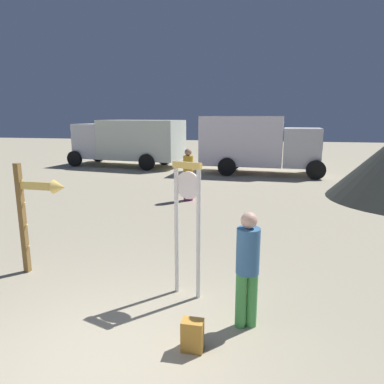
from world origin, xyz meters
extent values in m
plane|color=tan|center=(0.00, 0.00, 0.00)|extent=(80.00, 80.00, 0.00)
cylinder|color=silver|center=(0.51, 2.03, 1.06)|extent=(0.07, 0.07, 2.12)
cylinder|color=silver|center=(0.90, 1.89, 1.06)|extent=(0.07, 0.07, 2.12)
cube|color=#FFCA5C|center=(0.70, 1.96, 2.17)|extent=(0.49, 0.24, 0.10)
cylinder|color=white|center=(0.71, 1.99, 1.85)|extent=(0.43, 0.18, 0.44)
cube|color=black|center=(0.72, 2.01, 1.85)|extent=(0.09, 0.04, 0.08)
cube|color=black|center=(0.72, 2.01, 1.85)|extent=(0.13, 0.06, 0.13)
cube|color=olive|center=(-2.48, 2.22, 1.04)|extent=(0.10, 0.10, 2.08)
cube|color=#F4CA5F|center=(-2.09, 2.20, 1.69)|extent=(0.69, 0.09, 0.14)
cone|color=#F4CA5F|center=(-1.65, 2.18, 1.69)|extent=(0.23, 0.26, 0.25)
sphere|color=#FFDB8B|center=(-2.40, 2.22, 0.52)|extent=(0.04, 0.04, 0.04)
sphere|color=#FFF084|center=(-2.40, 2.22, 0.94)|extent=(0.04, 0.04, 0.04)
sphere|color=#FFDD81|center=(-2.40, 2.22, 1.35)|extent=(0.04, 0.04, 0.04)
sphere|color=#FED982|center=(-2.40, 2.22, 1.77)|extent=(0.04, 0.04, 0.04)
cylinder|color=#469C4A|center=(1.77, 1.25, 0.40)|extent=(0.15, 0.15, 0.81)
cylinder|color=#469C4A|center=(1.62, 1.20, 0.40)|extent=(0.15, 0.15, 0.81)
cylinder|color=#396795|center=(1.70, 1.23, 1.13)|extent=(0.32, 0.32, 0.64)
sphere|color=#E0AC91|center=(1.70, 1.23, 1.56)|extent=(0.22, 0.22, 0.22)
cube|color=#C68732|center=(1.06, 0.56, 0.21)|extent=(0.27, 0.19, 0.41)
cube|color=#B67C3C|center=(1.06, 0.68, 0.14)|extent=(0.19, 0.04, 0.18)
cylinder|color=#C22E64|center=(-0.75, 8.56, 0.44)|extent=(0.17, 0.17, 0.88)
cylinder|color=#C22E64|center=(-0.58, 8.52, 0.44)|extent=(0.17, 0.17, 0.88)
cylinder|color=gold|center=(-0.67, 8.54, 1.23)|extent=(0.35, 0.35, 0.70)
sphere|color=#9C745F|center=(-0.67, 8.54, 1.70)|extent=(0.24, 0.24, 0.24)
cube|color=white|center=(0.78, 15.14, 1.68)|extent=(4.22, 2.40, 2.47)
cube|color=silver|center=(3.75, 14.96, 1.40)|extent=(1.87, 2.15, 1.89)
cube|color=black|center=(4.64, 14.91, 1.78)|extent=(0.13, 1.73, 0.83)
cylinder|color=black|center=(4.34, 13.83, 0.45)|extent=(0.91, 0.30, 0.90)
cylinder|color=black|center=(4.47, 16.03, 0.45)|extent=(0.91, 0.30, 0.90)
cylinder|color=black|center=(0.14, 14.07, 0.45)|extent=(0.91, 0.30, 0.90)
cylinder|color=black|center=(0.27, 16.27, 0.45)|extent=(0.91, 0.30, 0.90)
cube|color=silver|center=(-5.10, 16.37, 1.57)|extent=(4.96, 3.00, 2.25)
cube|color=silver|center=(-8.28, 16.82, 1.46)|extent=(1.95, 2.47, 2.01)
cube|color=black|center=(-9.11, 16.93, 1.86)|extent=(0.29, 1.89, 0.89)
cylinder|color=black|center=(-8.72, 18.10, 0.45)|extent=(0.93, 0.37, 0.90)
cylinder|color=black|center=(-9.05, 15.70, 0.45)|extent=(0.93, 0.37, 0.90)
cylinder|color=black|center=(-4.03, 17.45, 0.45)|extent=(0.93, 0.37, 0.90)
cylinder|color=black|center=(-4.36, 15.05, 0.45)|extent=(0.93, 0.37, 0.90)
camera|label=1|loc=(1.83, -3.32, 2.91)|focal=32.94mm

